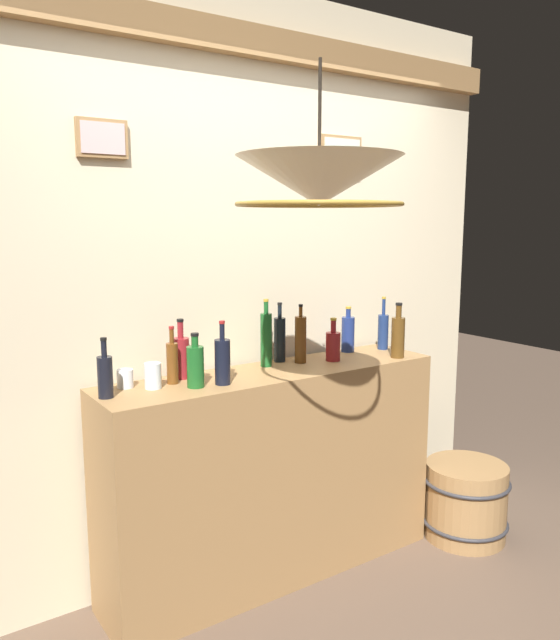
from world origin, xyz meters
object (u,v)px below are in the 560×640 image
at_px(liquor_bottle_rum, 348,334).
at_px(liquor_bottle_tequila, 383,331).
at_px(glass_tumbler_highball, 125,379).
at_px(glass_tumbler_rocks, 153,376).
at_px(liquor_bottle_vodka, 105,375).
at_px(liquor_bottle_gin, 301,339).
at_px(liquor_bottle_port, 280,339).
at_px(pendant_lamp, 319,183).
at_px(liquor_bottle_rye, 266,339).
at_px(liquor_bottle_mezcal, 172,362).
at_px(liquor_bottle_brandy, 333,345).
at_px(liquor_bottle_scotch, 195,365).
at_px(wooden_barrel, 465,501).
at_px(liquor_bottle_whiskey, 398,336).
at_px(liquor_bottle_amaro, 181,356).
at_px(liquor_bottle_sherry, 223,361).

xyz_separation_m(liquor_bottle_rum, liquor_bottle_tequila, (0.20, -0.06, 0.00)).
bearing_deg(glass_tumbler_highball, liquor_bottle_tequila, -1.46).
distance_m(liquor_bottle_rum, glass_tumbler_rocks, 1.16).
height_order(liquor_bottle_rum, glass_tumbler_rocks, liquor_bottle_rum).
distance_m(liquor_bottle_vodka, liquor_bottle_rum, 1.38).
distance_m(liquor_bottle_gin, liquor_bottle_port, 0.11).
bearing_deg(liquor_bottle_gin, pendant_lamp, -122.03).
relative_size(liquor_bottle_port, glass_tumbler_rocks, 2.74).
bearing_deg(liquor_bottle_rye, glass_tumbler_rocks, -174.01).
height_order(liquor_bottle_rye, liquor_bottle_mezcal, liquor_bottle_rye).
distance_m(liquor_bottle_brandy, glass_tumbler_rocks, 0.96).
height_order(liquor_bottle_mezcal, liquor_bottle_scotch, liquor_bottle_mezcal).
bearing_deg(glass_tumbler_rocks, liquor_bottle_rum, 4.81).
bearing_deg(liquor_bottle_port, wooden_barrel, -25.70).
xyz_separation_m(liquor_bottle_vodka, liquor_bottle_whiskey, (1.49, -0.13, 0.02)).
bearing_deg(liquor_bottle_amaro, liquor_bottle_vodka, -163.77).
relative_size(liquor_bottle_port, glass_tumbler_highball, 3.81).
height_order(liquor_bottle_rye, liquor_bottle_whiskey, liquor_bottle_rye).
distance_m(liquor_bottle_scotch, wooden_barrel, 1.77).
xyz_separation_m(liquor_bottle_rye, liquor_bottle_mezcal, (-0.51, -0.04, -0.04)).
bearing_deg(liquor_bottle_brandy, wooden_barrel, -24.01).
relative_size(liquor_bottle_rye, liquor_bottle_sherry, 1.18).
bearing_deg(liquor_bottle_mezcal, wooden_barrel, -13.13).
bearing_deg(liquor_bottle_tequila, wooden_barrel, -52.24).
xyz_separation_m(liquor_bottle_gin, glass_tumbler_highball, (-0.89, 0.05, -0.08)).
xyz_separation_m(glass_tumbler_highball, pendant_lamp, (0.44, -0.76, 0.79)).
distance_m(liquor_bottle_rye, liquor_bottle_amaro, 0.44).
bearing_deg(liquor_bottle_tequila, liquor_bottle_whiskey, -112.90).
height_order(liquor_bottle_brandy, glass_tumbler_rocks, liquor_bottle_brandy).
distance_m(liquor_bottle_tequila, pendant_lamp, 1.44).
height_order(liquor_bottle_whiskey, liquor_bottle_sherry, liquor_bottle_whiskey).
height_order(liquor_bottle_scotch, liquor_bottle_tequila, liquor_bottle_tequila).
xyz_separation_m(liquor_bottle_gin, liquor_bottle_scotch, (-0.64, -0.12, -0.03)).
distance_m(liquor_bottle_rum, liquor_bottle_brandy, 0.24).
relative_size(liquor_bottle_amaro, glass_tumbler_rocks, 2.47).
bearing_deg(liquor_bottle_port, liquor_bottle_whiskey, -25.75).
height_order(liquor_bottle_vodka, glass_tumbler_rocks, liquor_bottle_vodka).
bearing_deg(glass_tumbler_highball, liquor_bottle_whiskey, -9.67).
xyz_separation_m(liquor_bottle_mezcal, pendant_lamp, (0.25, -0.71, 0.74)).
distance_m(liquor_bottle_vodka, liquor_bottle_brandy, 1.17).
bearing_deg(liquor_bottle_port, liquor_bottle_rum, -1.80).
bearing_deg(glass_tumbler_rocks, liquor_bottle_mezcal, 14.15).
height_order(liquor_bottle_vodka, liquor_bottle_brandy, liquor_bottle_vodka).
distance_m(liquor_bottle_whiskey, glass_tumbler_rocks, 1.29).
relative_size(liquor_bottle_rum, liquor_bottle_port, 0.82).
distance_m(liquor_bottle_gin, liquor_bottle_whiskey, 0.52).
distance_m(liquor_bottle_gin, glass_tumbler_highball, 0.89).
bearing_deg(liquor_bottle_amaro, liquor_bottle_scotch, -94.91).
bearing_deg(glass_tumbler_highball, pendant_lamp, -59.70).
bearing_deg(liquor_bottle_whiskey, liquor_bottle_gin, 158.80).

